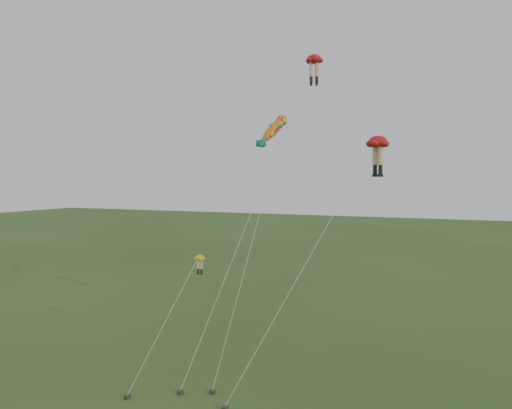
% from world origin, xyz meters
% --- Properties ---
extents(ground, '(300.00, 300.00, 0.00)m').
position_xyz_m(ground, '(0.00, 0.00, 0.00)').
color(ground, '#284719').
rests_on(ground, ground).
extents(legs_kite_red_high, '(5.14, 13.12, 22.12)m').
position_xyz_m(legs_kite_red_high, '(3.45, 10.32, 21.15)').
color(legs_kite_red_high, '#B71216').
rests_on(legs_kite_red_high, ground).
extents(legs_kite_red_mid, '(7.33, 11.38, 15.77)m').
position_xyz_m(legs_kite_red_mid, '(8.97, 7.54, 14.98)').
color(legs_kite_red_mid, '#B71216').
rests_on(legs_kite_red_mid, ground).
extents(legs_kite_yellow, '(1.65, 7.26, 7.77)m').
position_xyz_m(legs_kite_yellow, '(-2.08, 2.71, 6.90)').
color(legs_kite_yellow, gold).
rests_on(legs_kite_yellow, ground).
extents(fish_kite, '(2.08, 12.27, 18.03)m').
position_xyz_m(fish_kite, '(0.59, 9.93, 16.59)').
color(fish_kite, gold).
rests_on(fish_kite, ground).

